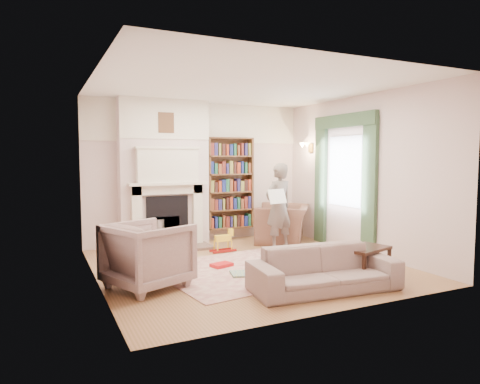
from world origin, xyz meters
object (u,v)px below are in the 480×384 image
man_reading (279,207)px  coffee_table (365,263)px  bookcase (230,183)px  armchair_left (148,255)px  armchair_reading (283,224)px  sofa (324,269)px  rocking_horse (223,241)px  paraffin_heater (158,234)px

man_reading → coffee_table: bearing=82.1°
bookcase → armchair_left: bookcase is taller
armchair_reading → coffee_table: (-0.32, -2.76, -0.15)m
bookcase → sofa: bookcase is taller
man_reading → rocking_horse: 1.20m
rocking_horse → sofa: bearing=-86.8°
armchair_reading → coffee_table: armchair_reading is taller
armchair_left → armchair_reading: bearing=-82.4°
armchair_left → paraffin_heater: (0.73, 2.33, -0.16)m
bookcase → paraffin_heater: size_ratio=3.36×
rocking_horse → coffee_table: bearing=-67.9°
armchair_reading → paraffin_heater: armchair_reading is taller
bookcase → man_reading: size_ratio=1.15×
paraffin_heater → bookcase: bearing=8.9°
armchair_reading → coffee_table: 2.78m
coffee_table → rocking_horse: (-1.14, 2.41, -0.02)m
coffee_table → sofa: bearing=177.8°
rocking_horse → man_reading: bearing=-17.2°
rocking_horse → paraffin_heater: bearing=137.2°
armchair_left → man_reading: (2.72, 1.27, 0.37)m
sofa → paraffin_heater: (-1.28, 3.43, -0.00)m
bookcase → rocking_horse: 1.56m
bookcase → rocking_horse: size_ratio=3.97×
armchair_left → paraffin_heater: size_ratio=1.74×
armchair_reading → rocking_horse: 1.51m
bookcase → armchair_reading: bookcase is taller
sofa → paraffin_heater: 3.66m
armchair_reading → man_reading: size_ratio=0.71×
armchair_reading → sofa: armchair_reading is taller
coffee_table → rocking_horse: size_ratio=1.50×
armchair_reading → paraffin_heater: 2.49m
bookcase → armchair_reading: size_ratio=1.62×
bookcase → sofa: 3.80m
armchair_reading → rocking_horse: bearing=-39.8°
armchair_left → rocking_horse: armchair_left is taller
armchair_left → bookcase: bearing=-64.9°
armchair_left → rocking_horse: 2.30m
bookcase → coffee_table: (0.54, -3.47, -0.95)m
armchair_left → paraffin_heater: bearing=-40.3°
armchair_reading → coffee_table: size_ratio=1.63×
bookcase → sofa: size_ratio=0.97×
paraffin_heater → rocking_horse: paraffin_heater is taller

